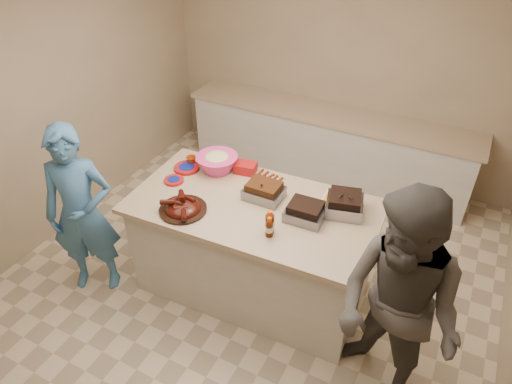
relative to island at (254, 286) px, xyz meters
The scene contains 19 objects.
room 0.08m from the island, 151.65° to the right, with size 4.50×5.00×2.70m, color tan, non-canonical shape.
back_counter 2.21m from the island, 91.97° to the left, with size 3.60×0.64×0.90m, color beige, non-canonical shape.
island is the anchor object (origin of this frame).
rib_platter 1.16m from the island, 145.29° to the right, with size 0.40×0.40×0.16m, color #410E06, non-canonical shape.
pulled_pork_tray 1.01m from the island, 73.39° to the left, with size 0.32×0.24×0.10m, color #47230F.
brisket_tray 1.10m from the island, ahead, with size 0.31×0.26×0.09m, color black.
roasting_pan 1.25m from the island, 19.65° to the left, with size 0.29×0.29×0.12m, color gray.
coleslaw_bowl 1.18m from the island, 149.60° to the left, with size 0.39×0.39×0.27m, color #E13882, non-canonical shape.
sausage_plate 1.04m from the island, 96.23° to the left, with size 0.31×0.31×0.05m, color silver.
mac_cheese_dish 1.24m from the island, 24.82° to the left, with size 0.31×0.23×0.08m, color orange.
bbq_bottle_a 1.07m from the island, 43.02° to the right, with size 0.07×0.07×0.21m, color #3B1504.
bbq_bottle_b 1.08m from the island, 45.39° to the right, with size 0.06×0.06×0.18m, color #3B1504.
mustard_bottle 1.00m from the island, 141.24° to the left, with size 0.04×0.04×0.12m, color yellow.
sauce_bowl 1.00m from the island, 86.60° to the left, with size 0.15×0.05×0.15m, color silver.
plate_stack_large 1.30m from the island, 165.97° to the left, with size 0.24×0.24×0.03m, color maroon.
plate_stack_small 1.28m from the island, behind, with size 0.18×0.18×0.02m, color maroon.
plastic_cup 1.32m from the island, 160.19° to the left, with size 0.09×0.09×0.09m, color #9D360B.
basket_stack 1.12m from the island, 125.43° to the left, with size 0.19×0.14×0.10m, color maroon.
guest_blue 1.51m from the island, 155.70° to the right, with size 0.62×1.69×0.40m, color teal.
Camera 1 is at (1.49, -2.68, 3.34)m, focal length 32.00 mm.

